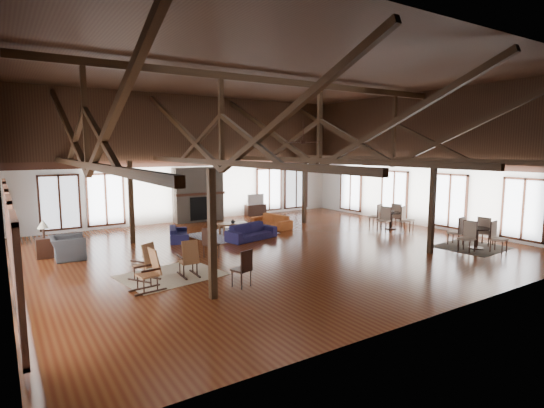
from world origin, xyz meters
TOP-DOWN VIEW (x-y plane):
  - floor at (0.00, 0.00)m, footprint 16.00×16.00m
  - ceiling at (0.00, 0.00)m, footprint 16.00×14.00m
  - wall_back at (0.00, 7.00)m, footprint 16.00×0.02m
  - wall_front at (0.00, -7.00)m, footprint 16.00×0.02m
  - wall_left at (-8.00, 0.00)m, footprint 0.02×14.00m
  - wall_right at (8.00, 0.00)m, footprint 0.02×14.00m
  - roof_truss at (0.00, 0.00)m, footprint 15.60×14.07m
  - post_grid at (0.00, 0.00)m, footprint 8.16×7.16m
  - fireplace at (0.00, 6.67)m, footprint 2.50×0.69m
  - ceiling_fan at (0.50, -1.00)m, footprint 1.60×1.60m
  - sofa_navy_front at (0.03, 1.64)m, footprint 2.21×1.27m
  - sofa_navy_left at (-2.36, 3.07)m, footprint 1.85×1.20m
  - sofa_orange at (2.05, 3.32)m, footprint 2.05×1.09m
  - coffee_table at (-0.09, 2.93)m, footprint 1.29×0.79m
  - vase at (-0.13, 2.87)m, footprint 0.18×0.18m
  - armchair at (-6.34, 2.31)m, footprint 1.19×1.05m
  - side_table_lamp at (-6.96, 2.88)m, footprint 0.49×0.49m
  - rocking_chair_a at (-4.90, -1.30)m, footprint 0.77×0.90m
  - rocking_chair_b at (-3.82, -1.59)m, footprint 0.47×0.82m
  - rocking_chair_c at (-5.04, -2.13)m, footprint 0.86×0.53m
  - side_chair_a at (-2.55, -0.10)m, footprint 0.52×0.52m
  - side_chair_b at (-3.00, -3.20)m, footprint 0.52×0.52m
  - cafe_table_near at (5.92, -3.97)m, footprint 2.01×2.01m
  - cafe_table_far at (6.26, 0.21)m, footprint 2.00×2.00m
  - cup_near at (5.91, -3.90)m, footprint 0.15×0.15m
  - cup_far at (6.24, 0.12)m, footprint 0.15×0.15m
  - tv_console at (3.25, 6.75)m, footprint 1.12×0.42m
  - television at (3.21, 6.75)m, footprint 0.98×0.17m
  - rug_tan at (-4.21, -1.22)m, footprint 2.90×2.44m
  - rug_navy at (-0.12, 2.96)m, footprint 3.54×2.88m
  - rug_dark at (5.96, -3.77)m, footprint 2.36×2.18m

SIDE VIEW (x-z plane):
  - floor at x=0.00m, z-range 0.00..0.00m
  - rug_tan at x=-4.21m, z-range 0.00..0.01m
  - rug_dark at x=5.96m, z-range 0.00..0.01m
  - rug_navy at x=-0.12m, z-range 0.00..0.01m
  - sofa_navy_left at x=-2.36m, z-range 0.00..0.50m
  - tv_console at x=3.25m, z-range 0.00..0.56m
  - sofa_orange at x=2.05m, z-range 0.00..0.57m
  - sofa_navy_front at x=0.03m, z-range 0.00..0.61m
  - armchair at x=-6.34m, z-range 0.00..0.73m
  - coffee_table at x=-0.09m, z-range 0.17..0.64m
  - side_table_lamp at x=-6.96m, z-range -0.15..1.09m
  - rocking_chair_a at x=-4.90m, z-range -0.03..0.99m
  - rocking_chair_b at x=-3.82m, z-range -0.03..1.00m
  - rocking_chair_c at x=-5.04m, z-range -0.03..1.02m
  - cafe_table_far at x=6.26m, z-range 0.00..1.02m
  - cafe_table_near at x=5.92m, z-range 0.00..1.03m
  - vase at x=-0.13m, z-range 0.46..0.65m
  - side_chair_b at x=-3.00m, z-range 0.08..1.05m
  - side_chair_a at x=-2.55m, z-range 0.08..1.06m
  - cup_far at x=6.24m, z-range 0.74..0.83m
  - cup_near at x=5.91m, z-range 0.75..0.85m
  - television at x=3.21m, z-range 0.56..1.12m
  - fireplace at x=0.00m, z-range -0.01..2.59m
  - post_grid at x=0.00m, z-range 0.00..3.05m
  - wall_back at x=0.00m, z-range 0.00..6.00m
  - wall_front at x=0.00m, z-range 0.00..6.00m
  - wall_left at x=-8.00m, z-range 0.00..6.00m
  - wall_right at x=8.00m, z-range 0.00..6.00m
  - ceiling_fan at x=0.50m, z-range 3.36..4.11m
  - roof_truss at x=0.00m, z-range 2.46..5.60m
  - ceiling at x=0.00m, z-range 5.99..6.01m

